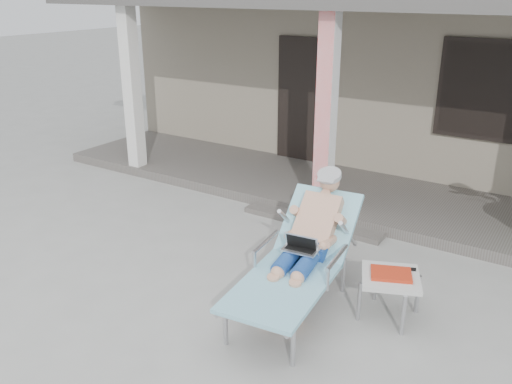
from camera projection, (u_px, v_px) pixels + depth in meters
The scene contains 7 objects.
ground at pixel (234, 283), 5.91m from camera, with size 60.00×60.00×0.00m, color #9E9E99.
house at pixel (425, 62), 10.42m from camera, with size 10.40×5.40×3.30m.
porch_deck at pixel (346, 193), 8.24m from camera, with size 10.00×2.00×0.15m, color #605B56.
porch_overhang at pixel (357, 5), 7.23m from camera, with size 10.00×2.30×2.85m.
porch_step at pixel (312, 222), 7.35m from camera, with size 2.00×0.30×0.07m, color #605B56.
lounger at pixel (303, 229), 5.30m from camera, with size 0.95×2.06×1.31m.
side_table at pixel (391, 279), 5.17m from camera, with size 0.71×0.71×0.49m.
Camera 1 is at (2.98, -4.22, 3.04)m, focal length 38.00 mm.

